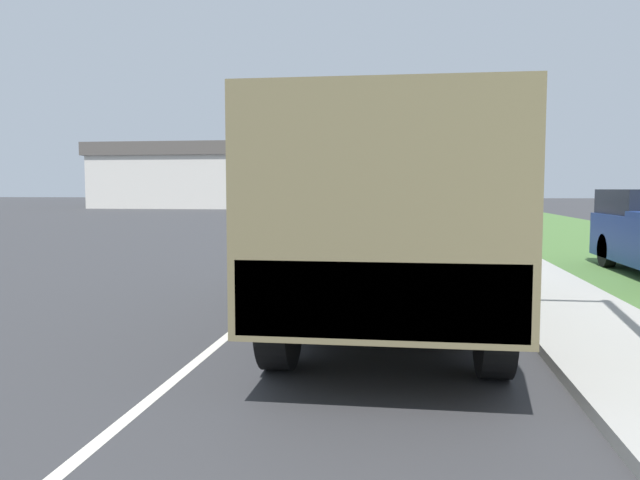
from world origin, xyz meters
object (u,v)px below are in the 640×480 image
Objects in this scene: car_second_ahead at (399,207)px; car_third_ahead at (401,202)px; car_nearest_ahead at (399,217)px; military_truck at (392,206)px.

car_second_ahead is 0.97× the size of car_third_ahead.
car_second_ahead is (-0.19, 15.08, -0.07)m from car_nearest_ahead.
military_truck is 15.09m from car_nearest_ahead.
car_third_ahead is at bearing 90.10° from car_second_ahead.
car_nearest_ahead is at bearing -89.56° from car_third_ahead.
car_second_ahead is at bearing -89.90° from car_third_ahead.
military_truck reaches higher than car_third_ahead.
military_truck is at bearing -89.62° from car_third_ahead.
car_third_ahead is (-0.21, 26.78, 0.00)m from car_nearest_ahead.
car_nearest_ahead is 1.08× the size of car_third_ahead.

